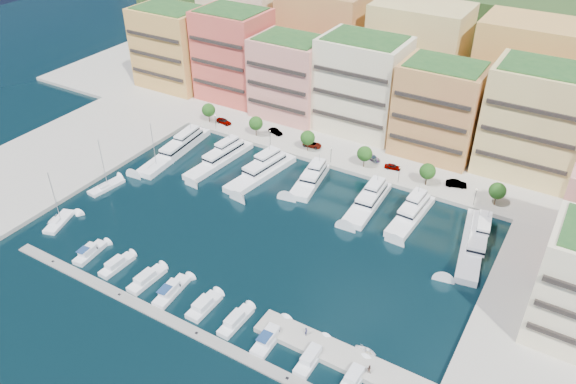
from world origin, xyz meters
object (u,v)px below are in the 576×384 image
(yacht_3, at_px, (311,178))
(tender_2, at_px, (365,352))
(tree_4, at_px, (428,171))
(yacht_2, at_px, (263,170))
(lamppost_2, at_px, (331,153))
(car_5, at_px, (456,184))
(tree_5, at_px, (497,191))
(yacht_6, at_px, (474,241))
(tree_1, at_px, (256,123))
(car_2, at_px, (312,144))
(lamppost_4, at_px, (476,194))
(car_0, at_px, (224,121))
(sailboat_1, at_px, (106,187))
(cruiser_3, at_px, (147,280))
(tree_3, at_px, (365,154))
(cruiser_5, at_px, (204,306))
(sailboat_0, at_px, (59,222))
(tender_3, at_px, (369,354))
(lamppost_3, at_px, (399,172))
(car_1, at_px, (276,132))
(cruiser_7, at_px, (270,337))
(cruiser_6, at_px, (236,321))
(tree_0, at_px, (209,110))
(person_0, at_px, (306,331))
(cruiser_9, at_px, (355,377))
(person_1, at_px, (369,369))
(lamppost_0, at_px, (215,119))
(car_4, at_px, (393,167))
(yacht_0, at_px, (178,148))
(yacht_4, at_px, (369,201))
(yacht_5, at_px, (412,213))
(tree_2, at_px, (308,138))
(yacht_1, at_px, (221,158))
(car_3, at_px, (372,157))
(cruiser_8, at_px, (312,357))
(sailboat_2, at_px, (156,169))
(cruiser_1, at_px, (90,253))
(cruiser_4, at_px, (171,291))

(yacht_3, distance_m, tender_2, 52.27)
(tree_4, bearing_deg, yacht_2, -158.28)
(lamppost_2, bearing_deg, car_5, 9.83)
(tree_5, bearing_deg, yacht_6, -91.03)
(tree_1, relative_size, car_2, 1.12)
(lamppost_4, xyz_separation_m, yacht_3, (-36.47, -9.46, -2.62))
(yacht_2, bearing_deg, car_0, 146.04)
(lamppost_2, height_order, sailboat_1, sailboat_1)
(cruiser_3, xyz_separation_m, car_5, (40.66, 61.05, 1.25))
(tree_3, height_order, cruiser_5, tree_3)
(tree_4, xyz_separation_m, sailboat_0, (-63.36, -54.08, -4.43))
(lamppost_2, distance_m, tender_3, 60.19)
(lamppost_3, xyz_separation_m, cruiser_5, (-14.66, -55.78, -3.28))
(car_1, bearing_deg, tender_3, -121.37)
(yacht_3, distance_m, cruiser_7, 49.67)
(cruiser_6, relative_size, car_0, 1.72)
(tree_0, distance_m, tree_4, 64.00)
(cruiser_7, height_order, person_0, person_0)
(car_2, bearing_deg, cruiser_3, 170.93)
(lamppost_2, height_order, cruiser_9, lamppost_2)
(tender_3, bearing_deg, person_1, -140.04)
(lamppost_0, distance_m, cruiser_3, 61.52)
(tender_3, bearing_deg, car_4, 35.93)
(lamppost_4, xyz_separation_m, yacht_0, (-73.61, -14.37, -2.62))
(yacht_4, relative_size, cruiser_6, 2.40)
(tree_1, height_order, car_1, tree_1)
(yacht_5, distance_m, person_1, 44.74)
(yacht_5, distance_m, car_1, 48.17)
(tree_2, relative_size, car_2, 1.12)
(tree_5, height_order, yacht_1, tree_5)
(cruiser_9, distance_m, sailboat_0, 72.51)
(yacht_0, relative_size, car_3, 5.87)
(car_1, bearing_deg, car_4, -76.20)
(tree_0, distance_m, cruiser_8, 87.58)
(tender_2, bearing_deg, car_2, 32.35)
(tree_4, relative_size, cruiser_6, 0.71)
(sailboat_2, bearing_deg, lamppost_3, 23.86)
(cruiser_8, bearing_deg, tree_2, 119.90)
(cruiser_5, xyz_separation_m, car_3, (5.02, 62.44, 1.12))
(lamppost_3, height_order, car_1, lamppost_3)
(yacht_5, distance_m, person_0, 42.28)
(tree_4, height_order, cruiser_9, tree_4)
(yacht_3, distance_m, yacht_5, 25.82)
(cruiser_3, bearing_deg, car_1, 98.99)
(person_1, bearing_deg, cruiser_1, 2.15)
(cruiser_8, height_order, person_0, person_0)
(cruiser_6, bearing_deg, cruiser_4, -179.88)
(sailboat_2, bearing_deg, person_0, -25.63)
(tree_3, xyz_separation_m, cruiser_5, (-4.66, -58.08, -4.20))
(cruiser_7, distance_m, sailboat_0, 56.86)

